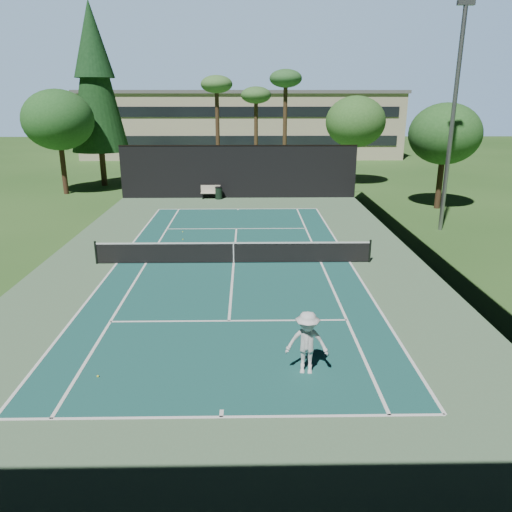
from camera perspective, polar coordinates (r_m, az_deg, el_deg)
The scene contains 22 objects.
ground at distance 23.47m, azimuth -2.57°, elevation -0.82°, with size 160.00×160.00×0.00m, color #2C5620.
apron_slab at distance 23.47m, azimuth -2.57°, elevation -0.80°, with size 18.00×32.00×0.01m, color #527552.
court_surface at distance 23.46m, azimuth -2.57°, elevation -0.79°, with size 10.97×23.77×0.01m, color #19514C.
court_lines at distance 23.46m, azimuth -2.57°, elevation -0.77°, with size 11.07×23.87×0.01m.
tennis_net at distance 23.30m, azimuth -2.59°, elevation 0.48°, with size 12.90×0.10×1.10m.
fence at distance 22.97m, azimuth -2.63°, elevation 3.99°, with size 18.04×32.05×4.03m.
player at distance 14.13m, azimuth 5.85°, elevation -9.85°, with size 1.20×0.69×1.85m, color silver.
tennis_ball_a at distance 14.92m, azimuth -17.61°, elevation -12.97°, with size 0.07×0.07×0.07m, color yellow.
tennis_ball_b at distance 27.53m, azimuth -8.35°, elevation 1.89°, with size 0.07×0.07×0.07m, color #B5CC2E.
tennis_ball_c at distance 24.83m, azimuth 2.52°, elevation 0.30°, with size 0.06×0.06×0.06m, color #E1F237.
tennis_ball_d at distance 29.11m, azimuth -8.38°, elevation 2.75°, with size 0.07×0.07×0.07m, color #BFE333.
park_bench at distance 38.74m, azimuth -5.21°, elevation 7.35°, with size 1.50×0.45×1.02m.
trash_bin at distance 38.46m, azimuth -4.29°, elevation 7.20°, with size 0.56×0.56×0.95m.
pine_tree at distance 46.08m, azimuth -18.01°, elevation 19.49°, with size 4.80×4.80×15.00m.
palm_a at distance 46.33m, azimuth -4.52°, elevation 18.55°, with size 2.80×2.80×9.32m.
palm_b at distance 48.26m, azimuth 0.00°, elevation 17.57°, with size 2.80×2.80×8.42m.
palm_c at distance 45.39m, azimuth 3.41°, elevation 19.11°, with size 2.80×2.80×9.77m.
decid_tree_a at distance 45.27m, azimuth 11.29°, elevation 14.79°, with size 5.12×5.12×7.62m.
decid_tree_b at distance 36.83m, azimuth 20.78°, elevation 12.89°, with size 4.80×4.80×7.14m.
decid_tree_c at distance 42.87m, azimuth -21.69°, elevation 14.23°, with size 5.44×5.44×8.09m.
campus_building at distance 68.31m, azimuth -1.60°, elevation 14.94°, with size 40.50×12.50×8.30m.
light_pole at distance 30.45m, azimuth 21.59°, elevation 14.65°, with size 0.90×0.25×12.22m.
Camera 1 is at (0.67, -22.25, 7.43)m, focal length 35.00 mm.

